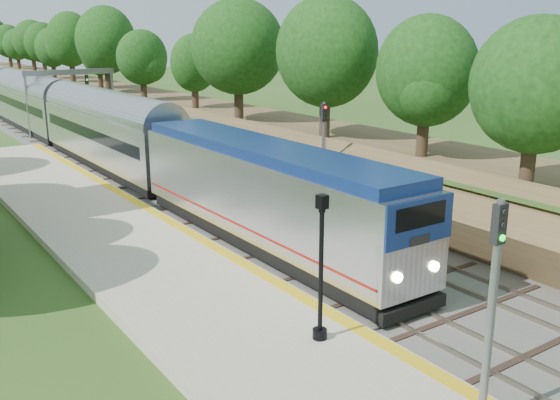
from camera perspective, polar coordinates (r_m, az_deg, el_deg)
trackbed at (r=67.56m, az=-19.89°, el=6.15°), size 9.50×170.00×0.28m
platform at (r=24.71m, az=-9.12°, el=-7.47°), size 6.40×68.00×0.38m
yellow_stripe at (r=25.87m, az=-3.41°, el=-5.77°), size 0.55×68.00×0.01m
embankment at (r=69.86m, az=-13.36°, el=8.48°), size 10.64×170.00×11.70m
signal_gantry at (r=62.36m, az=-18.64°, el=9.99°), size 8.40×0.38×6.20m
train at (r=76.34m, az=-23.44°, el=8.47°), size 3.11×124.47×4.57m
lamppost_far at (r=19.05m, az=3.75°, el=-7.00°), size 0.46×0.46×4.63m
signal_platform at (r=15.63m, az=18.89°, el=-7.57°), size 0.33×0.26×5.57m
signal_farside at (r=34.15m, az=3.99°, el=5.13°), size 0.32×0.25×5.84m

